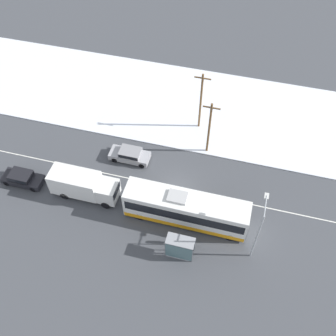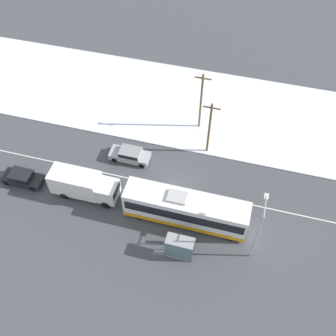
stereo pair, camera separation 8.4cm
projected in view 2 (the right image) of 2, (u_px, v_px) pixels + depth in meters
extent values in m
plane|color=#424449|center=(176.00, 188.00, 40.94)|extent=(120.00, 120.00, 0.00)
cube|color=silver|center=(201.00, 108.00, 48.55)|extent=(80.00, 14.65, 0.12)
cube|color=silver|center=(176.00, 188.00, 40.94)|extent=(60.00, 0.12, 0.00)
cube|color=white|center=(186.00, 209.00, 37.21)|extent=(11.85, 2.55, 3.09)
cube|color=black|center=(186.00, 207.00, 36.92)|extent=(11.37, 2.57, 1.17)
cube|color=orange|center=(185.00, 216.00, 38.19)|extent=(11.73, 2.57, 0.56)
cube|color=#B2B2B2|center=(177.00, 197.00, 36.05)|extent=(1.80, 1.40, 0.24)
cylinder|color=black|center=(230.00, 237.00, 36.82)|extent=(1.00, 0.28, 1.00)
cylinder|color=black|center=(233.00, 217.00, 38.19)|extent=(1.00, 0.28, 1.00)
cylinder|color=black|center=(140.00, 216.00, 38.25)|extent=(1.00, 0.28, 1.00)
cylinder|color=black|center=(146.00, 197.00, 39.62)|extent=(1.00, 0.28, 1.00)
cube|color=silver|center=(75.00, 182.00, 39.30)|extent=(4.97, 2.30, 2.45)
cube|color=silver|center=(108.00, 191.00, 38.96)|extent=(1.90, 2.18, 1.91)
cube|color=black|center=(116.00, 191.00, 38.51)|extent=(0.06, 1.95, 0.84)
cylinder|color=black|center=(106.00, 205.00, 39.12)|extent=(0.90, 0.26, 0.90)
cylinder|color=black|center=(113.00, 189.00, 40.35)|extent=(0.90, 0.26, 0.90)
cylinder|color=black|center=(65.00, 195.00, 39.84)|extent=(0.90, 0.26, 0.90)
cylinder|color=black|center=(73.00, 180.00, 41.07)|extent=(0.90, 0.26, 0.90)
cube|color=#9E9EA3|center=(130.00, 156.00, 43.00)|extent=(4.40, 1.80, 0.69)
cube|color=gray|center=(130.00, 152.00, 42.51)|extent=(2.29, 1.66, 0.53)
cube|color=black|center=(130.00, 152.00, 42.50)|extent=(2.10, 1.69, 0.43)
cylinder|color=black|center=(115.00, 160.00, 42.96)|extent=(0.64, 0.22, 0.64)
cylinder|color=black|center=(119.00, 149.00, 43.92)|extent=(0.64, 0.22, 0.64)
cylinder|color=black|center=(142.00, 165.00, 42.46)|extent=(0.64, 0.22, 0.64)
cylinder|color=black|center=(146.00, 155.00, 43.42)|extent=(0.64, 0.22, 0.64)
cube|color=black|center=(23.00, 179.00, 41.05)|extent=(4.31, 1.80, 0.64)
cube|color=black|center=(21.00, 175.00, 40.60)|extent=(2.24, 1.66, 0.55)
cube|color=black|center=(21.00, 175.00, 40.60)|extent=(2.06, 1.69, 0.44)
cylinder|color=black|center=(33.00, 189.00, 40.51)|extent=(0.64, 0.22, 0.64)
cylinder|color=black|center=(40.00, 177.00, 41.46)|extent=(0.64, 0.22, 0.64)
cylinder|color=black|center=(7.00, 183.00, 41.00)|extent=(0.64, 0.22, 0.64)
cylinder|color=black|center=(14.00, 171.00, 41.95)|extent=(0.64, 0.22, 0.64)
cylinder|color=#23232D|center=(173.00, 240.00, 36.69)|extent=(0.12, 0.12, 0.80)
cylinder|color=#23232D|center=(176.00, 241.00, 36.65)|extent=(0.12, 0.12, 0.80)
cube|color=black|center=(175.00, 237.00, 36.11)|extent=(0.42, 0.22, 0.66)
sphere|color=#8E6647|center=(175.00, 234.00, 35.74)|extent=(0.28, 0.28, 0.28)
cylinder|color=black|center=(172.00, 236.00, 36.18)|extent=(0.10, 0.10, 0.62)
cylinder|color=black|center=(177.00, 238.00, 36.09)|extent=(0.10, 0.10, 0.62)
cube|color=gray|center=(180.00, 241.00, 34.47)|extent=(2.54, 1.20, 0.06)
cube|color=slate|center=(178.00, 253.00, 35.03)|extent=(2.44, 0.04, 2.16)
cylinder|color=#474C51|center=(168.00, 239.00, 35.95)|extent=(0.08, 0.08, 2.34)
cylinder|color=#474C51|center=(194.00, 245.00, 35.55)|extent=(0.08, 0.08, 2.34)
cylinder|color=#474C51|center=(165.00, 249.00, 35.27)|extent=(0.08, 0.08, 2.34)
cylinder|color=#474C51|center=(192.00, 256.00, 34.87)|extent=(0.08, 0.08, 2.34)
cylinder|color=#9EA3A8|center=(256.00, 238.00, 33.49)|extent=(0.14, 0.14, 6.82)
cylinder|color=#9EA3A8|center=(265.00, 207.00, 31.60)|extent=(0.10, 2.14, 0.10)
cube|color=silver|center=(266.00, 196.00, 32.30)|extent=(0.36, 0.60, 0.16)
cylinder|color=brown|center=(209.00, 129.00, 41.43)|extent=(0.24, 0.24, 7.04)
cube|color=brown|center=(212.00, 108.00, 39.07)|extent=(1.80, 0.12, 0.12)
cylinder|color=brown|center=(201.00, 102.00, 43.61)|extent=(0.24, 0.24, 7.64)
cube|color=brown|center=(203.00, 78.00, 41.02)|extent=(1.80, 0.12, 0.12)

